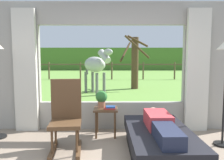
{
  "coord_description": "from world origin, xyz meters",
  "views": [
    {
      "loc": [
        0.01,
        -2.37,
        1.48
      ],
      "look_at": [
        0.0,
        1.8,
        1.05
      ],
      "focal_mm": 36.67,
      "sensor_mm": 36.0,
      "label": 1
    }
  ],
  "objects_px": {
    "pasture_tree": "(135,61)",
    "book_stack": "(111,108)",
    "potted_plant": "(102,98)",
    "side_table": "(106,113)",
    "horse": "(96,65)",
    "rocking_chair": "(67,116)",
    "reclining_person": "(161,124)",
    "recliner_sofa": "(160,143)"
  },
  "relations": [
    {
      "from": "pasture_tree",
      "to": "book_stack",
      "type": "bearing_deg",
      "value": -99.65
    },
    {
      "from": "potted_plant",
      "to": "book_stack",
      "type": "bearing_deg",
      "value": -36.05
    },
    {
      "from": "potted_plant",
      "to": "side_table",
      "type": "bearing_deg",
      "value": -36.87
    },
    {
      "from": "horse",
      "to": "pasture_tree",
      "type": "relative_size",
      "value": 0.73
    },
    {
      "from": "rocking_chair",
      "to": "reclining_person",
      "type": "bearing_deg",
      "value": -20.38
    },
    {
      "from": "rocking_chair",
      "to": "potted_plant",
      "type": "bearing_deg",
      "value": 46.7
    },
    {
      "from": "side_table",
      "to": "potted_plant",
      "type": "distance_m",
      "value": 0.29
    },
    {
      "from": "horse",
      "to": "pasture_tree",
      "type": "xyz_separation_m",
      "value": [
        1.64,
        1.46,
        0.1
      ]
    },
    {
      "from": "recliner_sofa",
      "to": "potted_plant",
      "type": "xyz_separation_m",
      "value": [
        -0.89,
        1.02,
        0.48
      ]
    },
    {
      "from": "side_table",
      "to": "pasture_tree",
      "type": "xyz_separation_m",
      "value": [
        1.13,
        6.1,
        0.83
      ]
    },
    {
      "from": "recliner_sofa",
      "to": "pasture_tree",
      "type": "xyz_separation_m",
      "value": [
        0.33,
        7.05,
        1.04
      ]
    },
    {
      "from": "recliner_sofa",
      "to": "potted_plant",
      "type": "height_order",
      "value": "potted_plant"
    },
    {
      "from": "recliner_sofa",
      "to": "book_stack",
      "type": "xyz_separation_m",
      "value": [
        -0.72,
        0.89,
        0.33
      ]
    },
    {
      "from": "horse",
      "to": "reclining_person",
      "type": "bearing_deg",
      "value": 67.33
    },
    {
      "from": "pasture_tree",
      "to": "rocking_chair",
      "type": "bearing_deg",
      "value": -104.55
    },
    {
      "from": "rocking_chair",
      "to": "side_table",
      "type": "height_order",
      "value": "rocking_chair"
    },
    {
      "from": "potted_plant",
      "to": "pasture_tree",
      "type": "bearing_deg",
      "value": 78.64
    },
    {
      "from": "potted_plant",
      "to": "rocking_chair",
      "type": "bearing_deg",
      "value": -127.81
    },
    {
      "from": "rocking_chair",
      "to": "potted_plant",
      "type": "distance_m",
      "value": 0.88
    },
    {
      "from": "reclining_person",
      "to": "horse",
      "type": "relative_size",
      "value": 0.83
    },
    {
      "from": "reclining_person",
      "to": "book_stack",
      "type": "bearing_deg",
      "value": 126.13
    },
    {
      "from": "side_table",
      "to": "book_stack",
      "type": "bearing_deg",
      "value": -35.27
    },
    {
      "from": "reclining_person",
      "to": "rocking_chair",
      "type": "distance_m",
      "value": 1.47
    },
    {
      "from": "book_stack",
      "to": "pasture_tree",
      "type": "distance_m",
      "value": 6.29
    },
    {
      "from": "potted_plant",
      "to": "book_stack",
      "type": "xyz_separation_m",
      "value": [
        0.17,
        -0.12,
        -0.16
      ]
    },
    {
      "from": "recliner_sofa",
      "to": "side_table",
      "type": "relative_size",
      "value": 3.31
    },
    {
      "from": "side_table",
      "to": "potted_plant",
      "type": "relative_size",
      "value": 1.63
    },
    {
      "from": "reclining_person",
      "to": "rocking_chair",
      "type": "bearing_deg",
      "value": 163.85
    },
    {
      "from": "rocking_chair",
      "to": "horse",
      "type": "height_order",
      "value": "horse"
    },
    {
      "from": "reclining_person",
      "to": "horse",
      "type": "bearing_deg",
      "value": 101.89
    },
    {
      "from": "potted_plant",
      "to": "reclining_person",
      "type": "bearing_deg",
      "value": -50.2
    },
    {
      "from": "reclining_person",
      "to": "horse",
      "type": "xyz_separation_m",
      "value": [
        -1.32,
        5.64,
        0.63
      ]
    },
    {
      "from": "side_table",
      "to": "horse",
      "type": "bearing_deg",
      "value": 96.28
    },
    {
      "from": "reclining_person",
      "to": "horse",
      "type": "distance_m",
      "value": 5.83
    },
    {
      "from": "recliner_sofa",
      "to": "reclining_person",
      "type": "relative_size",
      "value": 1.2
    },
    {
      "from": "rocking_chair",
      "to": "pasture_tree",
      "type": "height_order",
      "value": "pasture_tree"
    },
    {
      "from": "side_table",
      "to": "book_stack",
      "type": "height_order",
      "value": "book_stack"
    },
    {
      "from": "recliner_sofa",
      "to": "potted_plant",
      "type": "distance_m",
      "value": 1.43
    },
    {
      "from": "horse",
      "to": "recliner_sofa",
      "type": "bearing_deg",
      "value": 67.44
    },
    {
      "from": "side_table",
      "to": "horse",
      "type": "xyz_separation_m",
      "value": [
        -0.51,
        4.64,
        0.73
      ]
    },
    {
      "from": "reclining_person",
      "to": "potted_plant",
      "type": "xyz_separation_m",
      "value": [
        -0.89,
        1.07,
        0.18
      ]
    },
    {
      "from": "side_table",
      "to": "potted_plant",
      "type": "xyz_separation_m",
      "value": [
        -0.08,
        0.06,
        0.28
      ]
    }
  ]
}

